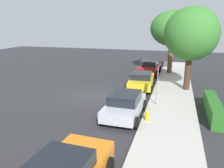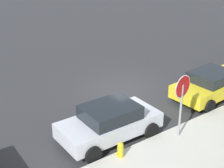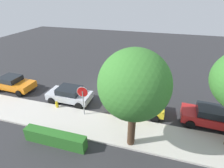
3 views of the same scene
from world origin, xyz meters
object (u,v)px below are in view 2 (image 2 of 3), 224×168
Objects in this scene: stop_sign at (182,96)px; fire_hydrant at (120,151)px; parked_car_silver at (110,122)px; parked_car_yellow at (213,84)px.

stop_sign is 2.98m from fire_hydrant.
parked_car_silver is at bearing -110.58° from fire_hydrant.
parked_car_silver reaches higher than parked_car_yellow.
stop_sign is 4.33m from parked_car_yellow.
parked_car_yellow is at bearing -168.22° from fire_hydrant.
parked_car_silver is 5.96m from parked_car_yellow.
stop_sign is 3.65× the size of fire_hydrant.
parked_car_silver reaches higher than fire_hydrant.
stop_sign reaches higher than parked_car_yellow.
stop_sign is 2.83m from parked_car_silver.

